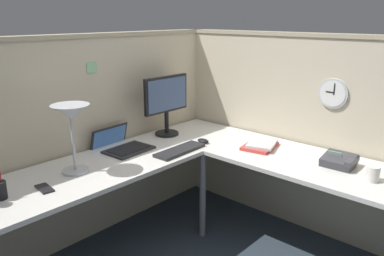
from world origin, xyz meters
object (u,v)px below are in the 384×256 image
desk_lamp_dome (71,118)px  cell_phone (44,188)px  computer_mouse (203,141)px  book_stack (261,145)px  monitor (166,101)px  coffee_mug (373,174)px  office_phone (340,161)px  keyboard (180,150)px  laptop (120,145)px  wall_clock (333,93)px

desk_lamp_dome → cell_phone: (-0.27, -0.10, -0.36)m
computer_mouse → book_stack: book_stack is taller
desk_lamp_dome → monitor: bearing=8.4°
computer_mouse → coffee_mug: size_ratio=1.08×
desk_lamp_dome → coffee_mug: 1.89m
cell_phone → office_phone: size_ratio=0.68×
office_phone → book_stack: 0.60m
keyboard → cell_phone: 1.01m
monitor → laptop: size_ratio=1.25×
desk_lamp_dome → book_stack: desk_lamp_dome is taller
cell_phone → wall_clock: wall_clock is taller
coffee_mug → wall_clock: wall_clock is taller
book_stack → laptop: bearing=132.7°
computer_mouse → desk_lamp_dome: 1.08m
monitor → cell_phone: (-1.23, -0.24, -0.29)m
keyboard → coffee_mug: size_ratio=4.48×
computer_mouse → cell_phone: 1.27m
coffee_mug → monitor: bearing=96.0°
monitor → office_phone: 1.42m
laptop → book_stack: 1.07m
office_phone → coffee_mug: bearing=-112.9°
desk_lamp_dome → coffee_mug: bearing=-52.4°
monitor → office_phone: monitor is taller
monitor → laptop: (-0.48, 0.02, -0.27)m
office_phone → book_stack: size_ratio=0.65×
monitor → cell_phone: monitor is taller
laptop → cell_phone: (-0.75, -0.25, -0.02)m
monitor → coffee_mug: size_ratio=5.21×
monitor → cell_phone: size_ratio=3.47×
keyboard → wall_clock: bearing=-46.3°
desk_lamp_dome → office_phone: 1.78m
monitor → wall_clock: bearing=-64.0°
keyboard → office_phone: bearing=-64.9°
book_stack → wall_clock: size_ratio=1.48×
keyboard → coffee_mug: 1.31m
monitor → desk_lamp_dome: (-0.97, -0.14, 0.07)m
monitor → wall_clock: size_ratio=2.27×
coffee_mug → cell_phone: bearing=135.4°
laptop → wall_clock: (1.05, -1.18, 0.40)m
cell_phone → monitor: bearing=17.8°
monitor → computer_mouse: monitor is taller
keyboard → laptop: bearing=120.5°
laptop → keyboard: bearing=-57.7°
wall_clock → desk_lamp_dome: bearing=146.3°
cell_phone → coffee_mug: coffee_mug is taller
computer_mouse → cell_phone: bearing=173.9°
office_phone → keyboard: bearing=117.0°
monitor → desk_lamp_dome: 0.98m
keyboard → office_phone: (0.51, -1.00, 0.03)m
computer_mouse → wall_clock: (0.53, -0.79, 0.41)m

